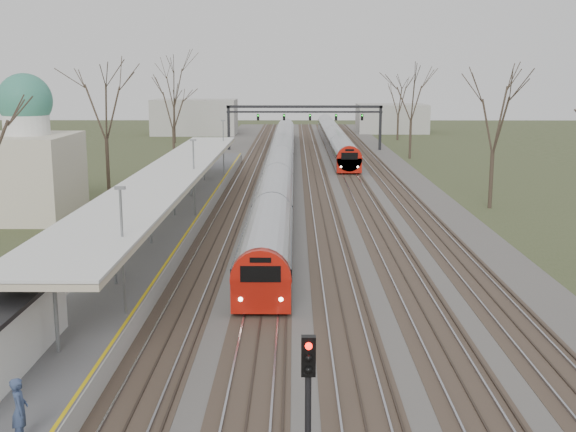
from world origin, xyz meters
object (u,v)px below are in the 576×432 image
train_near (281,160)px  train_far (334,136)px  passenger (20,410)px  signal_post (308,389)px

train_near → train_far: size_ratio=1.50×
train_far → passenger: 86.85m
train_near → signal_post: 57.55m
passenger → signal_post: 7.37m
train_near → train_far: same height
train_near → passenger: size_ratio=51.81×
passenger → signal_post: bearing=-114.7°
train_far → passenger: (-12.55, -85.94, 0.39)m
passenger → signal_post: signal_post is taller
train_far → signal_post: signal_post is taller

